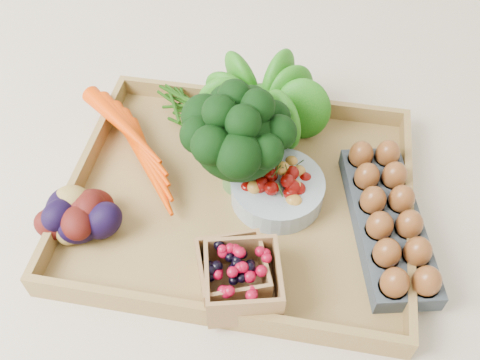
% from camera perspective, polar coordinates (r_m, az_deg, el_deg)
% --- Properties ---
extents(ground, '(4.00, 4.00, 0.00)m').
position_cam_1_polar(ground, '(0.90, -0.00, -2.42)').
color(ground, beige).
rests_on(ground, ground).
extents(tray, '(0.55, 0.45, 0.01)m').
position_cam_1_polar(tray, '(0.89, -0.00, -2.13)').
color(tray, olive).
rests_on(tray, ground).
extents(carrots, '(0.23, 0.16, 0.05)m').
position_cam_1_polar(carrots, '(0.94, -10.62, 3.58)').
color(carrots, '#E83C00').
rests_on(carrots, tray).
extents(lettuce, '(0.15, 0.15, 0.15)m').
position_cam_1_polar(lettuce, '(0.94, 2.45, 8.76)').
color(lettuce, '#0E580D').
rests_on(lettuce, tray).
extents(broccoli, '(0.18, 0.18, 0.14)m').
position_cam_1_polar(broccoli, '(0.85, -0.13, 2.62)').
color(broccoli, black).
rests_on(broccoli, tray).
extents(cherry_bowl, '(0.15, 0.15, 0.04)m').
position_cam_1_polar(cherry_bowl, '(0.87, 4.00, -1.01)').
color(cherry_bowl, '#8C9EA5').
rests_on(cherry_bowl, tray).
extents(egg_carton, '(0.16, 0.30, 0.03)m').
position_cam_1_polar(egg_carton, '(0.87, 15.39, -4.44)').
color(egg_carton, '#343C43').
rests_on(egg_carton, tray).
extents(potatoes, '(0.15, 0.15, 0.09)m').
position_cam_1_polar(potatoes, '(0.86, -17.24, -3.10)').
color(potatoes, '#3C0C09').
rests_on(potatoes, tray).
extents(punnet_blackberry, '(0.12, 0.12, 0.06)m').
position_cam_1_polar(punnet_blackberry, '(0.77, -0.78, -9.84)').
color(punnet_blackberry, black).
rests_on(punnet_blackberry, tray).
extents(punnet_raspberry, '(0.13, 0.13, 0.07)m').
position_cam_1_polar(punnet_raspberry, '(0.76, 0.30, -10.71)').
color(punnet_raspberry, maroon).
rests_on(punnet_raspberry, tray).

